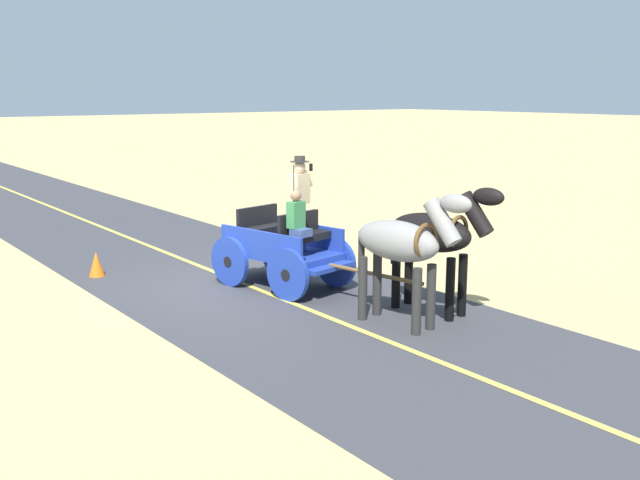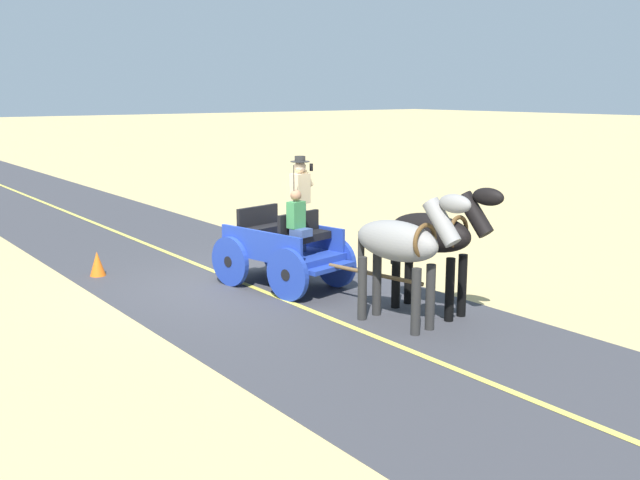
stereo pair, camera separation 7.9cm
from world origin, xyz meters
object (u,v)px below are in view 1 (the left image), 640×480
Objects in this scene: horse_near_side at (436,236)px; traffic_cone at (96,264)px; horse_drawn_carriage at (285,245)px; horse_off_side at (403,245)px.

horse_near_side reaches higher than traffic_cone.
horse_drawn_carriage is 3.99m from traffic_cone.
horse_drawn_carriage is 9.01× the size of traffic_cone.
horse_off_side is (0.91, 0.18, 0.00)m from horse_near_side.
horse_off_side is at bearing 11.44° from horse_near_side.
horse_drawn_carriage is 2.04× the size of horse_off_side.
horse_drawn_carriage reaches higher than traffic_cone.
horse_drawn_carriage is at bearing -87.41° from horse_off_side.
traffic_cone is (3.64, -5.86, -1.07)m from horse_near_side.
horse_off_side reaches higher than traffic_cone.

